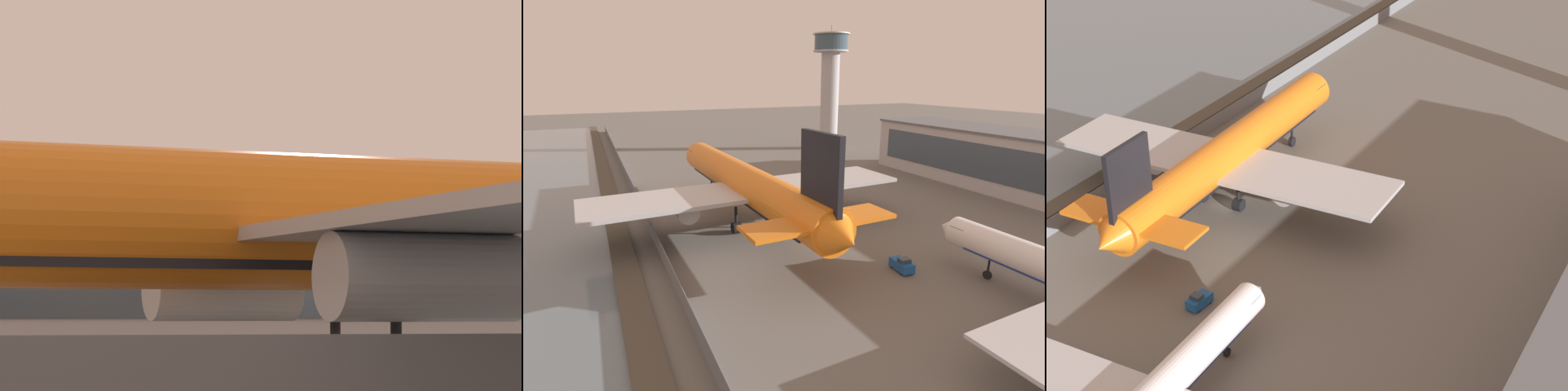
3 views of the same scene
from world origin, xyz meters
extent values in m
plane|color=#66635E|center=(0.00, 0.00, 0.00)|extent=(500.00, 500.00, 0.00)
cube|color=#474238|center=(0.00, -20.50, 0.25)|extent=(320.00, 3.00, 0.50)
cube|color=slate|center=(0.00, -16.00, 1.23)|extent=(280.00, 0.08, 2.46)
cylinder|color=slate|center=(-98.00, -16.00, 1.23)|extent=(0.10, 0.10, 2.46)
cylinder|color=slate|center=(0.00, -16.00, 1.23)|extent=(0.10, 0.10, 2.46)
cylinder|color=orange|center=(-3.10, -1.09, 6.92)|extent=(51.17, 7.22, 5.65)
cone|color=orange|center=(-30.16, -1.93, 6.92)|extent=(3.84, 5.48, 5.37)
cone|color=orange|center=(23.95, -0.26, 6.92)|extent=(3.83, 5.20, 5.09)
cube|color=#232D3D|center=(-26.56, -1.82, 7.63)|extent=(3.26, 4.90, 1.70)
cube|color=black|center=(-3.10, -1.09, 5.37)|extent=(43.49, 5.86, 1.02)
cube|color=#B7BABF|center=(-0.18, -13.26, 6.22)|extent=(11.97, 24.83, 0.57)
cube|color=#B7BABF|center=(-0.93, 11.22, 6.22)|extent=(11.97, 24.83, 0.57)
cylinder|color=#B7BABF|center=(-1.77, -11.34, 4.38)|extent=(7.24, 3.33, 3.11)
cylinder|color=#B7BABF|center=(-2.40, 9.22, 4.38)|extent=(7.24, 3.33, 3.11)
cube|color=black|center=(19.34, -0.40, 12.58)|extent=(7.67, 0.91, 9.61)
cube|color=orange|center=(19.48, -4.89, 7.35)|extent=(5.38, 9.13, 0.45)
cube|color=orange|center=(19.20, 4.09, 7.35)|extent=(5.38, 9.13, 0.45)
cylinder|color=black|center=(-20.95, -1.64, 2.44)|extent=(0.40, 0.40, 3.31)
cylinder|color=black|center=(-20.95, -1.64, 0.79)|extent=(1.60, 0.67, 1.58)
cylinder|color=black|center=(0.56, -3.95, 2.44)|extent=(0.45, 0.45, 3.31)
cylinder|color=black|center=(0.56, -3.95, 0.79)|extent=(1.86, 1.33, 1.82)
cylinder|color=black|center=(0.38, 1.98, 2.44)|extent=(0.45, 0.45, 3.31)
cylinder|color=black|center=(0.38, 1.98, 0.79)|extent=(1.86, 1.33, 1.82)
cone|color=white|center=(21.34, 17.70, 4.36)|extent=(2.40, 3.44, 3.38)
cube|color=#232D3D|center=(23.71, 17.77, 4.81)|extent=(2.04, 3.08, 1.07)
cylinder|color=black|center=(27.55, 17.87, 1.54)|extent=(0.25, 0.25, 2.08)
cylinder|color=black|center=(27.55, 17.87, 0.50)|extent=(1.01, 0.42, 1.00)
cube|color=#19519E|center=(21.55, 10.15, 0.75)|extent=(3.33, 1.88, 1.11)
cube|color=#283847|center=(21.94, 10.11, 1.55)|extent=(1.23, 1.38, 0.50)
cylinder|color=black|center=(22.60, 10.74, 0.35)|extent=(0.72, 0.28, 0.70)
cylinder|color=black|center=(22.47, 9.38, 0.35)|extent=(0.72, 0.28, 0.70)
cylinder|color=black|center=(20.62, 10.92, 0.35)|extent=(0.72, 0.28, 0.70)
cylinder|color=black|center=(20.50, 9.56, 0.35)|extent=(0.72, 0.28, 0.70)
cylinder|color=#ADADB2|center=(-60.77, 50.08, 15.42)|extent=(5.85, 5.85, 30.85)
cylinder|color=#ADADB2|center=(-60.77, 50.08, 31.10)|extent=(11.11, 11.11, 0.50)
cylinder|color=#384C5B|center=(-60.77, 50.08, 33.69)|extent=(10.56, 10.56, 4.68)
cylinder|color=beige|center=(-60.77, 50.08, 36.23)|extent=(11.67, 11.67, 0.40)
cylinder|color=#333338|center=(-60.77, 50.08, 37.63)|extent=(0.12, 0.12, 2.40)
cube|color=#3D4C5B|center=(12.13, 48.61, 6.51)|extent=(80.85, 0.16, 7.11)
camera|label=1|loc=(-24.85, -59.52, 2.94)|focal=105.00mm
camera|label=2|loc=(56.37, -22.60, 22.86)|focal=28.00mm
camera|label=3|loc=(87.51, 60.28, 59.45)|focal=60.00mm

